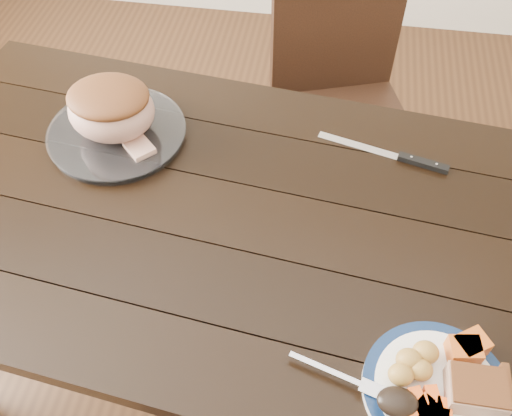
# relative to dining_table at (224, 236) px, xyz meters

# --- Properties ---
(ground) EXTENTS (4.00, 4.00, 0.00)m
(ground) POSITION_rel_dining_table_xyz_m (0.00, 0.00, -0.66)
(ground) COLOR #472B16
(ground) RESTS_ON ground
(dining_table) EXTENTS (1.69, 1.08, 0.75)m
(dining_table) POSITION_rel_dining_table_xyz_m (0.00, 0.00, 0.00)
(dining_table) COLOR black
(dining_table) RESTS_ON ground
(chair_far) EXTENTS (0.54, 0.54, 0.93)m
(chair_far) POSITION_rel_dining_table_xyz_m (0.24, 0.73, -0.13)
(chair_far) COLOR black
(chair_far) RESTS_ON ground
(dinner_plate) EXTENTS (0.26, 0.26, 0.02)m
(dinner_plate) POSITION_rel_dining_table_xyz_m (0.45, -0.34, 0.10)
(dinner_plate) COLOR white
(dinner_plate) RESTS_ON dining_table
(plate_rim) EXTENTS (0.26, 0.26, 0.02)m
(plate_rim) POSITION_rel_dining_table_xyz_m (0.45, -0.34, 0.11)
(plate_rim) COLOR #0C1F40
(plate_rim) RESTS_ON dinner_plate
(serving_platter) EXTENTS (0.33, 0.33, 0.02)m
(serving_platter) POSITION_rel_dining_table_xyz_m (-0.30, 0.19, 0.10)
(serving_platter) COLOR white
(serving_platter) RESTS_ON dining_table
(pork_slice) EXTENTS (0.10, 0.08, 0.04)m
(pork_slice) POSITION_rel_dining_table_xyz_m (0.51, -0.35, 0.13)
(pork_slice) COLOR tan
(pork_slice) RESTS_ON dinner_plate
(roasted_potatoes) EXTENTS (0.09, 0.09, 0.04)m
(roasted_potatoes) POSITION_rel_dining_table_xyz_m (0.41, -0.31, 0.13)
(roasted_potatoes) COLOR gold
(roasted_potatoes) RESTS_ON dinner_plate
(pumpkin_wedges) EXTENTS (0.08, 0.07, 0.04)m
(pumpkin_wedges) POSITION_rel_dining_table_xyz_m (0.50, -0.27, 0.13)
(pumpkin_wedges) COLOR orange
(pumpkin_wedges) RESTS_ON dinner_plate
(dark_mushroom) EXTENTS (0.07, 0.05, 0.03)m
(dark_mushroom) POSITION_rel_dining_table_xyz_m (0.38, -0.39, 0.13)
(dark_mushroom) COLOR black
(dark_mushroom) RESTS_ON dinner_plate
(fork) EXTENTS (0.18, 0.07, 0.00)m
(fork) POSITION_rel_dining_table_xyz_m (0.29, -0.35, 0.11)
(fork) COLOR silver
(fork) RESTS_ON dinner_plate
(roast_joint) EXTENTS (0.21, 0.18, 0.14)m
(roast_joint) POSITION_rel_dining_table_xyz_m (-0.30, 0.19, 0.18)
(roast_joint) COLOR tan
(roast_joint) RESTS_ON serving_platter
(cut_slice) EXTENTS (0.09, 0.09, 0.02)m
(cut_slice) POSITION_rel_dining_table_xyz_m (-0.23, 0.14, 0.12)
(cut_slice) COLOR tan
(cut_slice) RESTS_ON serving_platter
(carving_knife) EXTENTS (0.31, 0.10, 0.01)m
(carving_knife) POSITION_rel_dining_table_xyz_m (0.40, 0.22, 0.10)
(carving_knife) COLOR silver
(carving_knife) RESTS_ON dining_table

